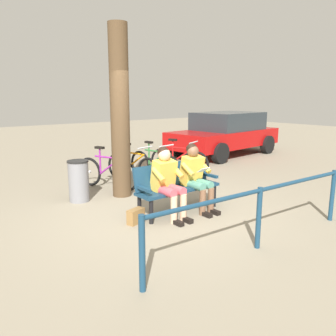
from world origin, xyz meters
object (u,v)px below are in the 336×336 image
object	(u,v)px
person_reading	(196,174)
handbag	(136,216)
bench	(176,183)
litter_bin	(79,181)
bicycle_black	(154,165)
bicycle_blue	(107,173)
bicycle_green	(133,168)
bicycle_orange	(179,161)
tree_trunk	(120,113)
parked_car	(225,133)
person_companion	(167,179)

from	to	relation	value
person_reading	handbag	distance (m)	1.34
bench	litter_bin	xyz separation A→B (m)	(1.09, -1.64, -0.10)
bicycle_black	bicycle_blue	distance (m)	1.34
litter_bin	bicycle_green	world-z (taller)	bicycle_green
handbag	bicycle_black	distance (m)	3.01
bicycle_orange	litter_bin	bearing A→B (deg)	-103.24
bicycle_orange	bicycle_green	size ratio (longest dim) A/B	0.95
bench	bicycle_blue	world-z (taller)	bicycle_blue
bicycle_orange	tree_trunk	bearing A→B (deg)	-94.86
handbag	parked_car	world-z (taller)	parked_car
bicycle_blue	tree_trunk	bearing A→B (deg)	-23.57
bicycle_blue	bicycle_orange	bearing A→B (deg)	69.64
handbag	bicycle_green	xyz separation A→B (m)	(-1.45, -2.30, 0.24)
bicycle_black	bicycle_blue	xyz separation A→B (m)	(1.34, 0.03, 0.00)
person_companion	parked_car	xyz separation A→B (m)	(-5.58, -3.68, 0.11)
person_reading	parked_car	world-z (taller)	parked_car
litter_bin	bicycle_black	distance (m)	2.27
person_reading	tree_trunk	bearing A→B (deg)	-70.46
tree_trunk	bicycle_black	bearing A→B (deg)	-152.96
bench	bicycle_orange	world-z (taller)	bicycle_orange
handbag	bicycle_orange	xyz separation A→B (m)	(-2.84, -2.22, 0.24)
bicycle_orange	bicycle_blue	distance (m)	2.14
bicycle_blue	parked_car	size ratio (longest dim) A/B	0.37
person_companion	handbag	bearing A→B (deg)	-8.09
bicycle_black	parked_car	distance (m)	4.38
bench	person_companion	bearing A→B (deg)	27.16
bench	bicycle_green	xyz separation A→B (m)	(-0.55, -2.23, -0.15)
person_reading	tree_trunk	size ratio (longest dim) A/B	0.35
bicycle_blue	parked_car	distance (m)	5.67
litter_bin	bicycle_black	world-z (taller)	bicycle_black
person_reading	bicycle_green	bearing A→B (deg)	-94.63
bicycle_black	bench	bearing A→B (deg)	-36.67
person_reading	parked_car	bearing A→B (deg)	-142.45
tree_trunk	bicycle_orange	size ratio (longest dim) A/B	2.16
person_companion	bicycle_blue	bearing A→B (deg)	-92.10
bicycle_black	parked_car	world-z (taller)	parked_car
bench	parked_car	world-z (taller)	parked_car
parked_car	bicycle_black	bearing A→B (deg)	13.76
bench	parked_car	size ratio (longest dim) A/B	0.37
tree_trunk	parked_car	world-z (taller)	tree_trunk
litter_bin	bicycle_blue	distance (m)	1.00
parked_car	bicycle_green	bearing A→B (deg)	10.64
person_companion	tree_trunk	bearing A→B (deg)	-92.44
person_reading	bench	bearing A→B (deg)	-27.19
bench	bicycle_orange	distance (m)	2.90
person_reading	litter_bin	size ratio (longest dim) A/B	1.48
person_companion	bicycle_blue	size ratio (longest dim) A/B	0.76
person_companion	tree_trunk	distance (m)	1.91
handbag	bicycle_green	distance (m)	2.73
bench	bicycle_green	bearing A→B (deg)	-102.96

